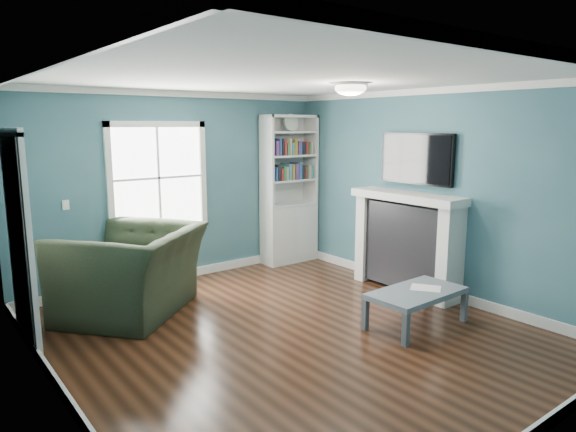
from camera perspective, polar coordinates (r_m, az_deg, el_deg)
floor at (r=5.50m, az=0.27°, el=-12.93°), size 5.00×5.00×0.00m
room_walls at (r=5.10m, az=0.29°, el=3.67°), size 5.00×5.00×5.00m
trim at (r=5.15m, az=0.29°, el=-0.15°), size 4.50×5.00×2.60m
window at (r=7.09m, az=-14.19°, el=4.12°), size 1.40×0.06×1.50m
bookshelf at (r=8.06m, az=0.11°, el=1.34°), size 0.90×0.35×2.31m
fireplace at (r=6.85m, az=13.07°, el=-2.96°), size 0.44×1.58×1.30m
tv at (r=6.78m, az=14.09°, el=6.19°), size 0.06×1.10×0.65m
door at (r=5.57m, az=-27.74°, el=-2.26°), size 0.12×0.98×2.17m
ceiling_fixture at (r=5.75m, az=6.96°, el=13.99°), size 0.38×0.38×0.15m
light_switch at (r=6.74m, az=-23.46°, el=1.14°), size 0.08×0.01×0.12m
recliner at (r=6.14m, az=-17.01°, el=-4.40°), size 1.79×1.73×1.32m
coffee_table at (r=5.76m, az=14.09°, el=-8.51°), size 1.10×0.62×0.39m
paper_sheet at (r=5.85m, az=15.06°, el=-7.73°), size 0.38×0.40×0.00m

